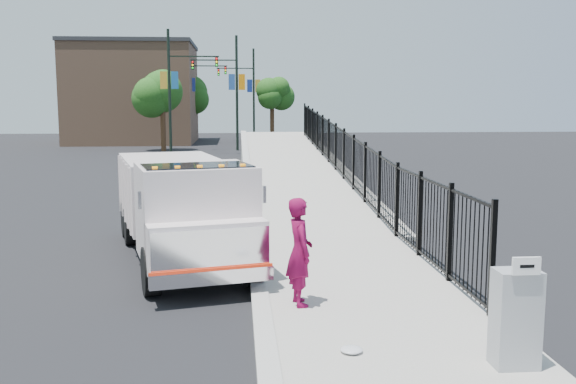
{
  "coord_description": "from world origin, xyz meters",
  "views": [
    {
      "loc": [
        -0.36,
        -11.38,
        3.44
      ],
      "look_at": [
        0.69,
        2.0,
        1.55
      ],
      "focal_mm": 40.0,
      "sensor_mm": 36.0,
      "label": 1
    }
  ],
  "objects": [
    {
      "name": "utility_cabinet",
      "position": [
        3.1,
        -3.89,
        0.75
      ],
      "size": [
        0.55,
        0.4,
        1.25
      ],
      "primitive_type": "cube",
      "color": "gray",
      "rests_on": "sidewalk"
    },
    {
      "name": "debris",
      "position": [
        1.13,
        -3.29,
        0.16
      ],
      "size": [
        0.31,
        0.31,
        0.08
      ],
      "primitive_type": "ellipsoid",
      "color": "silver",
      "rests_on": "sidewalk"
    },
    {
      "name": "arrow_sign",
      "position": [
        3.1,
        -4.11,
        1.48
      ],
      "size": [
        0.35,
        0.04,
        0.22
      ],
      "primitive_type": "cube",
      "color": "white",
      "rests_on": "utility_cabinet"
    },
    {
      "name": "light_pole_3",
      "position": [
        0.79,
        45.36,
        4.36
      ],
      "size": [
        3.77,
        0.22,
        8.0
      ],
      "color": "black",
      "rests_on": "ground"
    },
    {
      "name": "tree_2",
      "position": [
        -4.58,
        47.39,
        3.97
      ],
      "size": [
        3.17,
        3.17,
        5.58
      ],
      "color": "#382314",
      "rests_on": "ground"
    },
    {
      "name": "iron_fence",
      "position": [
        3.55,
        12.0,
        0.9
      ],
      "size": [
        0.1,
        28.0,
        1.8
      ],
      "primitive_type": "cube",
      "color": "black",
      "rests_on": "ground"
    },
    {
      "name": "ground",
      "position": [
        0.0,
        0.0,
        0.0
      ],
      "size": [
        120.0,
        120.0,
        0.0
      ],
      "primitive_type": "plane",
      "color": "black",
      "rests_on": "ground"
    },
    {
      "name": "tree_0",
      "position": [
        -5.53,
        34.06,
        3.96
      ],
      "size": [
        3.02,
        3.02,
        5.51
      ],
      "color": "#382314",
      "rests_on": "ground"
    },
    {
      "name": "sidewalk",
      "position": [
        1.93,
        -2.0,
        0.06
      ],
      "size": [
        3.55,
        12.0,
        0.12
      ],
      "primitive_type": "cube",
      "color": "#9E998E",
      "rests_on": "ground"
    },
    {
      "name": "light_pole_1",
      "position": [
        -0.68,
        34.32,
        4.36
      ],
      "size": [
        3.77,
        0.22,
        8.0
      ],
      "color": "black",
      "rests_on": "ground"
    },
    {
      "name": "light_pole_2",
      "position": [
        -4.02,
        41.79,
        4.36
      ],
      "size": [
        3.77,
        0.22,
        8.0
      ],
      "color": "black",
      "rests_on": "ground"
    },
    {
      "name": "truck",
      "position": [
        -1.58,
        2.37,
        1.3
      ],
      "size": [
        3.68,
        7.05,
        2.31
      ],
      "rotation": [
        0.0,
        0.0,
        0.24
      ],
      "color": "black",
      "rests_on": "ground"
    },
    {
      "name": "tree_1",
      "position": [
        2.48,
        41.46,
        3.89
      ],
      "size": [
        2.05,
        2.05,
        5.02
      ],
      "color": "#382314",
      "rests_on": "ground"
    },
    {
      "name": "light_pole_0",
      "position": [
        -4.38,
        30.67,
        4.36
      ],
      "size": [
        3.77,
        0.22,
        8.0
      ],
      "color": "black",
      "rests_on": "ground"
    },
    {
      "name": "curb",
      "position": [
        0.0,
        -2.0,
        0.08
      ],
      "size": [
        0.3,
        12.0,
        0.16
      ],
      "primitive_type": "cube",
      "color": "#ADAAA3",
      "rests_on": "ground"
    },
    {
      "name": "building",
      "position": [
        -9.0,
        44.0,
        4.0
      ],
      "size": [
        10.0,
        10.0,
        8.0
      ],
      "primitive_type": "cube",
      "color": "#8C664C",
      "rests_on": "ground"
    },
    {
      "name": "ramp",
      "position": [
        2.12,
        16.0,
        0.0
      ],
      "size": [
        3.95,
        24.06,
        3.19
      ],
      "primitive_type": "cube",
      "rotation": [
        0.06,
        0.0,
        0.0
      ],
      "color": "#9E998E",
      "rests_on": "ground"
    },
    {
      "name": "worker",
      "position": [
        0.63,
        -1.19,
        1.01
      ],
      "size": [
        0.53,
        0.71,
        1.78
      ],
      "primitive_type": "imported",
      "rotation": [
        0.0,
        0.0,
        1.74
      ],
      "color": "maroon",
      "rests_on": "sidewalk"
    }
  ]
}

